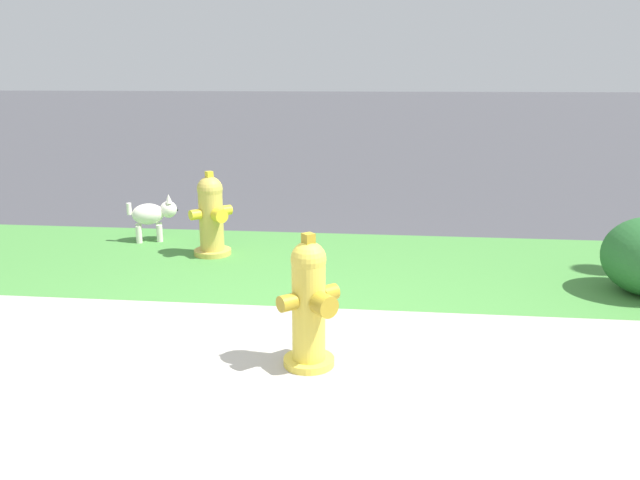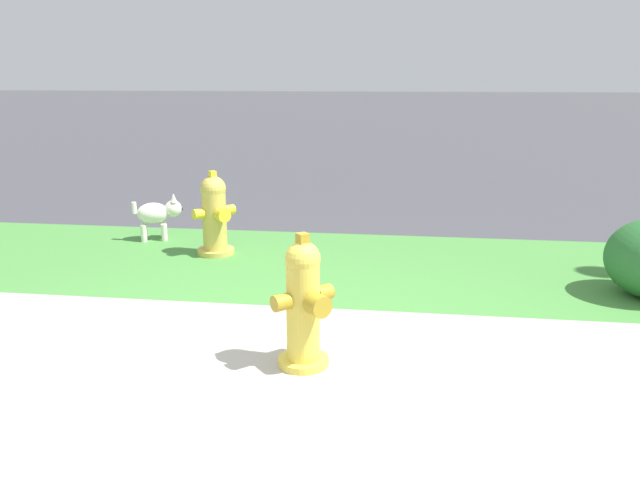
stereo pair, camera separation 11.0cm
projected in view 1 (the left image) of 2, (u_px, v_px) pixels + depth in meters
name	position (u px, v px, depth m)	size (l,w,h in m)	color
ground_plane	(274.00, 378.00, 3.33)	(120.00, 120.00, 0.00)	#424247
sidewalk_pavement	(274.00, 377.00, 3.33)	(18.00, 2.06, 0.01)	#ADA89E
grass_verge	(318.00, 264.00, 5.34)	(18.00, 2.12, 0.01)	#47893D
fire_hydrant_across_street	(309.00, 304.00, 3.37)	(0.34, 0.34, 0.76)	yellow
fire_hydrant_far_end	(211.00, 216.00, 5.52)	(0.36, 0.36, 0.76)	gold
small_white_dog	(153.00, 215.00, 6.02)	(0.45, 0.30, 0.45)	silver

